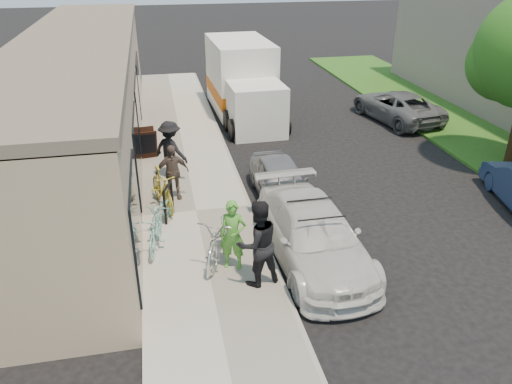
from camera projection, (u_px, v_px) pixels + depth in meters
ground at (293, 267)px, 11.85m from camera, size 120.00×120.00×0.00m
sidewalk at (196, 213)px, 14.09m from camera, size 3.00×34.00×0.15m
curb at (250, 208)px, 14.37m from camera, size 0.12×34.00×0.13m
storefront at (84, 100)px, 16.97m from camera, size 3.60×20.00×4.22m
bike_rack at (168, 199)px, 13.38m from camera, size 0.29×0.67×0.99m
sandwich_board at (147, 143)px, 17.34m from camera, size 0.72×0.73×1.03m
sedan_white at (313, 235)px, 11.82m from camera, size 2.16×4.90×1.44m
sedan_silver at (280, 180)px, 14.77m from camera, size 1.45×3.58×1.22m
moving_truck at (243, 84)px, 21.89m from camera, size 2.60×6.54×3.18m
far_car_gray at (397, 106)px, 21.52m from camera, size 2.86×4.91×1.28m
tandem_bike at (223, 234)px, 11.76m from camera, size 1.65×2.39×1.19m
woman_rider at (233, 235)px, 11.23m from camera, size 0.71×0.57×1.69m
man_standing at (258, 243)px, 10.64m from camera, size 1.13×0.98×1.99m
cruiser_bike_a at (155, 230)px, 12.11m from camera, size 0.75×1.69×0.98m
cruiser_bike_b at (161, 213)px, 13.06m from camera, size 1.05×1.65×0.82m
cruiser_bike_c at (162, 189)px, 13.99m from camera, size 1.00×1.95×1.13m
bystander_a at (171, 150)px, 15.68m from camera, size 1.36×1.33×1.87m
bystander_b at (172, 172)px, 14.38m from camera, size 1.03×0.56×1.66m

